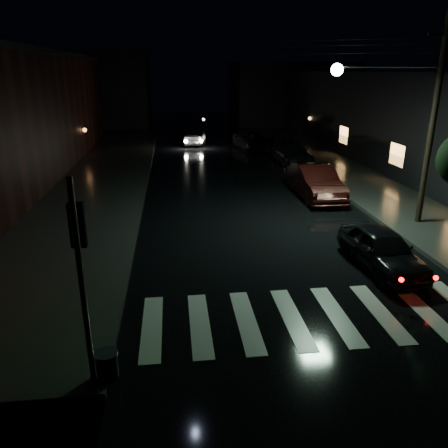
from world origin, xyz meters
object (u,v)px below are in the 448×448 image
object	(u,v)px
parked_car_b	(315,182)
oncoming_car	(191,137)
parked_car_c	(291,153)
parked_car_d	(254,141)
parked_car_a	(382,249)

from	to	relation	value
parked_car_b	oncoming_car	xyz separation A→B (m)	(-5.39, 17.59, -0.13)
parked_car_c	parked_car_d	bearing A→B (deg)	101.81
parked_car_a	parked_car_c	distance (m)	17.05
parked_car_a	parked_car_b	xyz separation A→B (m)	(0.48, 8.33, 0.15)
parked_car_d	oncoming_car	distance (m)	5.87
parked_car_b	parked_car_c	distance (m)	8.72
parked_car_b	parked_car_c	world-z (taller)	parked_car_b
parked_car_a	oncoming_car	size ratio (longest dim) A/B	0.93
oncoming_car	parked_car_a	bearing A→B (deg)	98.61
parked_car_a	parked_car_b	bearing A→B (deg)	82.66
parked_car_c	parked_car_d	xyz separation A→B (m)	(-1.54, 5.78, 0.00)
parked_car_b	oncoming_car	world-z (taller)	parked_car_b
parked_car_a	parked_car_d	bearing A→B (deg)	85.91
parked_car_a	parked_car_d	world-z (taller)	parked_car_d
parked_car_b	parked_car_d	world-z (taller)	parked_car_b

